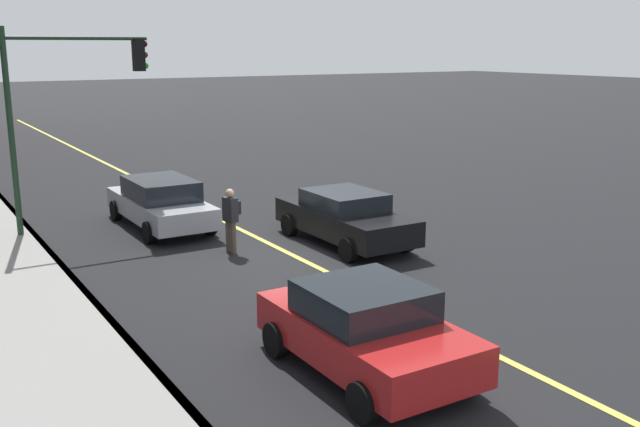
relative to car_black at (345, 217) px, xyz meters
The scene contains 8 objects.
ground 1.92m from the car_black, 97.97° to the left, with size 200.00×200.00×0.00m, color black.
curb_edge 7.05m from the car_black, 92.01° to the left, with size 80.00×0.16×0.15m, color slate.
lane_stripe_center 1.92m from the car_black, 97.97° to the left, with size 80.00×0.16×0.01m, color #D8CC4C.
car_black is the anchor object (origin of this frame).
car_silver 5.55m from the car_black, 40.27° to the left, with size 4.71×1.96×1.45m.
car_red 7.84m from the car_black, 149.08° to the left, with size 3.93×2.11×1.45m.
pedestrian_with_backpack 3.06m from the car_black, 75.70° to the left, with size 0.43×0.42×1.66m.
traffic_light_mast 8.26m from the car_black, 50.10° to the left, with size 0.28×3.89×5.65m.
Camera 1 is at (-15.38, 8.56, 5.16)m, focal length 40.69 mm.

